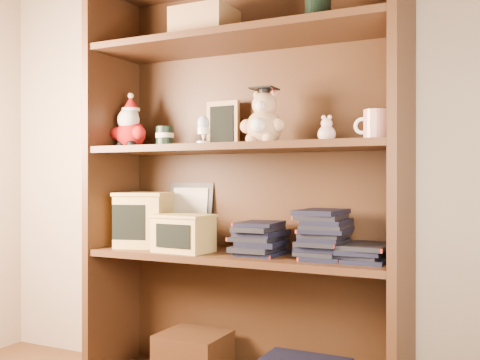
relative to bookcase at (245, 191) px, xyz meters
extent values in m
cube|color=tan|center=(0.17, 0.14, 0.47)|extent=(3.00, 0.04, 2.50)
cube|color=#3E2311|center=(-0.58, -0.05, 0.02)|extent=(0.03, 0.35, 1.60)
cube|color=#3E2311|center=(0.59, -0.05, 0.02)|extent=(0.03, 0.35, 1.60)
cube|color=#3A200F|center=(0.00, 0.11, 0.02)|extent=(1.20, 0.02, 1.60)
cube|color=#3E2311|center=(0.00, -0.05, 0.56)|extent=(1.14, 0.33, 0.02)
cube|color=#3A200F|center=(-0.20, -0.05, -0.64)|extent=(0.25, 0.22, 0.18)
cube|color=#9E7547|center=(-0.15, -0.05, 0.63)|extent=(0.22, 0.18, 0.12)
cylinder|color=black|center=(0.30, -0.05, 0.63)|extent=(0.09, 0.09, 0.11)
cube|color=#3E2311|center=(0.00, -0.05, -0.24)|extent=(1.14, 0.33, 0.02)
cube|color=#3E2311|center=(0.00, -0.05, 0.16)|extent=(1.14, 0.33, 0.02)
sphere|color=#A50F0F|center=(-0.49, -0.05, 0.23)|extent=(0.12, 0.12, 0.12)
sphere|color=#A50F0F|center=(-0.55, -0.07, 0.23)|extent=(0.06, 0.06, 0.06)
sphere|color=#A50F0F|center=(-0.44, -0.07, 0.23)|extent=(0.06, 0.06, 0.06)
sphere|color=black|center=(-0.52, -0.08, 0.18)|extent=(0.04, 0.04, 0.04)
sphere|color=black|center=(-0.47, -0.08, 0.18)|extent=(0.04, 0.04, 0.04)
sphere|color=white|center=(-0.49, -0.07, 0.28)|extent=(0.09, 0.09, 0.09)
sphere|color=#D8B293|center=(-0.49, -0.05, 0.30)|extent=(0.06, 0.06, 0.06)
cone|color=#A50F0F|center=(-0.49, -0.05, 0.35)|extent=(0.07, 0.07, 0.06)
sphere|color=white|center=(-0.49, -0.05, 0.38)|extent=(0.02, 0.02, 0.02)
cylinder|color=white|center=(-0.49, -0.05, 0.33)|extent=(0.07, 0.07, 0.01)
cylinder|color=black|center=(-0.33, -0.05, 0.21)|extent=(0.07, 0.07, 0.08)
cylinder|color=beige|center=(-0.33, -0.05, 0.22)|extent=(0.07, 0.07, 0.02)
cube|color=#9E7547|center=(-0.13, 0.06, 0.26)|extent=(0.14, 0.03, 0.18)
cube|color=black|center=(-0.13, 0.05, 0.26)|extent=(0.11, 0.01, 0.14)
cube|color=#9E7547|center=(-0.13, 0.09, 0.19)|extent=(0.06, 0.06, 0.01)
cylinder|color=white|center=(-0.11, -0.13, 0.18)|extent=(0.05, 0.05, 0.01)
cone|color=white|center=(-0.11, -0.13, 0.20)|extent=(0.02, 0.02, 0.03)
cylinder|color=white|center=(-0.11, -0.13, 0.22)|extent=(0.04, 0.04, 0.02)
ellipsoid|color=#AFC0D4|center=(-0.11, -0.13, 0.25)|extent=(0.04, 0.04, 0.05)
sphere|color=tan|center=(0.10, -0.05, 0.23)|extent=(0.13, 0.13, 0.13)
sphere|color=white|center=(0.10, -0.11, 0.23)|extent=(0.06, 0.06, 0.06)
sphere|color=tan|center=(0.04, -0.07, 0.24)|extent=(0.05, 0.05, 0.05)
sphere|color=tan|center=(0.16, -0.07, 0.24)|extent=(0.05, 0.05, 0.05)
sphere|color=tan|center=(0.07, -0.09, 0.19)|extent=(0.05, 0.05, 0.05)
sphere|color=tan|center=(0.13, -0.09, 0.19)|extent=(0.05, 0.05, 0.05)
sphere|color=tan|center=(0.10, -0.05, 0.31)|extent=(0.09, 0.09, 0.09)
sphere|color=white|center=(0.10, -0.09, 0.31)|extent=(0.04, 0.04, 0.04)
sphere|color=tan|center=(0.07, -0.04, 0.35)|extent=(0.03, 0.03, 0.03)
sphere|color=tan|center=(0.13, -0.04, 0.35)|extent=(0.03, 0.03, 0.03)
cylinder|color=black|center=(0.10, -0.05, 0.36)|extent=(0.04, 0.04, 0.02)
cube|color=black|center=(0.10, -0.05, 0.37)|extent=(0.09, 0.09, 0.01)
cylinder|color=#A50F0F|center=(0.14, -0.07, 0.36)|extent=(0.00, 0.04, 0.03)
sphere|color=beige|center=(0.33, -0.05, 0.20)|extent=(0.06, 0.06, 0.06)
sphere|color=beige|center=(0.33, -0.05, 0.24)|extent=(0.04, 0.04, 0.04)
sphere|color=beige|center=(0.32, -0.05, 0.26)|extent=(0.02, 0.02, 0.02)
sphere|color=beige|center=(0.35, -0.05, 0.26)|extent=(0.02, 0.02, 0.02)
cylinder|color=silver|center=(0.50, -0.05, 0.22)|extent=(0.08, 0.08, 0.10)
torus|color=white|center=(0.46, -0.05, 0.22)|extent=(0.06, 0.01, 0.06)
cube|color=black|center=(-0.30, 0.09, -0.10)|extent=(0.21, 0.05, 0.26)
cube|color=beige|center=(-0.30, 0.08, -0.10)|extent=(0.17, 0.03, 0.22)
cube|color=tan|center=(-0.43, -0.05, -0.12)|extent=(0.23, 0.23, 0.21)
cube|color=black|center=(-0.43, -0.15, -0.12)|extent=(0.13, 0.04, 0.14)
cube|color=tan|center=(-0.43, -0.05, -0.02)|extent=(0.25, 0.25, 0.01)
cube|color=tan|center=(-0.20, -0.12, -0.16)|extent=(0.21, 0.16, 0.13)
cube|color=black|center=(-0.20, -0.19, -0.16)|extent=(0.15, 0.01, 0.09)
cube|color=tan|center=(-0.20, -0.12, -0.09)|extent=(0.22, 0.17, 0.01)
cube|color=black|center=(0.08, -0.05, -0.22)|extent=(0.14, 0.20, 0.02)
cube|color=black|center=(0.08, -0.05, -0.20)|extent=(0.14, 0.20, 0.02)
cube|color=black|center=(0.08, -0.05, -0.19)|extent=(0.14, 0.20, 0.02)
cube|color=black|center=(0.08, -0.05, -0.17)|extent=(0.14, 0.20, 0.02)
cube|color=black|center=(0.08, -0.05, -0.16)|extent=(0.14, 0.20, 0.02)
cube|color=black|center=(0.08, -0.05, -0.14)|extent=(0.14, 0.20, 0.02)
cube|color=black|center=(0.08, -0.05, -0.12)|extent=(0.14, 0.20, 0.02)
cube|color=black|center=(0.33, -0.05, -0.22)|extent=(0.14, 0.20, 0.02)
cube|color=black|center=(0.33, -0.05, -0.20)|extent=(0.14, 0.20, 0.02)
cube|color=black|center=(0.33, -0.05, -0.19)|extent=(0.14, 0.20, 0.02)
cube|color=black|center=(0.33, -0.05, -0.17)|extent=(0.14, 0.20, 0.02)
cube|color=black|center=(0.33, -0.05, -0.16)|extent=(0.14, 0.20, 0.02)
cube|color=black|center=(0.33, -0.05, -0.14)|extent=(0.14, 0.20, 0.02)
cube|color=black|center=(0.33, -0.05, -0.12)|extent=(0.14, 0.20, 0.02)
cube|color=black|center=(0.33, -0.05, -0.11)|extent=(0.14, 0.20, 0.02)
cube|color=black|center=(0.33, -0.05, -0.09)|extent=(0.14, 0.20, 0.02)
cube|color=black|center=(0.33, -0.05, -0.08)|extent=(0.14, 0.20, 0.02)
cube|color=black|center=(0.33, -0.05, -0.06)|extent=(0.14, 0.20, 0.02)
cube|color=black|center=(0.47, -0.05, -0.22)|extent=(0.14, 0.20, 0.02)
cube|color=black|center=(0.47, -0.05, -0.20)|extent=(0.14, 0.20, 0.02)
cube|color=black|center=(0.47, -0.05, -0.19)|extent=(0.14, 0.20, 0.02)
cube|color=black|center=(0.47, -0.05, -0.17)|extent=(0.14, 0.20, 0.02)
camera|label=1|loc=(0.92, -1.91, 0.05)|focal=42.00mm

